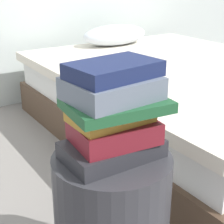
{
  "coord_description": "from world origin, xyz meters",
  "views": [
    {
      "loc": [
        -0.53,
        -0.82,
        1.03
      ],
      "look_at": [
        0.0,
        0.0,
        0.64
      ],
      "focal_mm": 58.32,
      "sensor_mm": 36.0,
      "label": 1
    }
  ],
  "objects_px": {
    "book_charcoal": "(111,149)",
    "book_forest": "(116,105)",
    "book_navy": "(114,70)",
    "book_maroon": "(114,131)",
    "book_ochre": "(110,115)",
    "side_table": "(112,224)",
    "book_slate": "(113,88)",
    "bed": "(181,98)"
  },
  "relations": [
    {
      "from": "book_charcoal",
      "to": "book_forest",
      "type": "xyz_separation_m",
      "value": [
        0.01,
        -0.02,
        0.15
      ]
    },
    {
      "from": "book_navy",
      "to": "book_maroon",
      "type": "bearing_deg",
      "value": -11.73
    },
    {
      "from": "book_maroon",
      "to": "book_ochre",
      "type": "bearing_deg",
      "value": 141.72
    },
    {
      "from": "side_table",
      "to": "book_forest",
      "type": "height_order",
      "value": "book_forest"
    },
    {
      "from": "book_charcoal",
      "to": "book_maroon",
      "type": "distance_m",
      "value": 0.06
    },
    {
      "from": "side_table",
      "to": "book_ochre",
      "type": "distance_m",
      "value": 0.38
    },
    {
      "from": "book_maroon",
      "to": "book_charcoal",
      "type": "bearing_deg",
      "value": 155.91
    },
    {
      "from": "book_ochre",
      "to": "book_forest",
      "type": "distance_m",
      "value": 0.04
    },
    {
      "from": "book_forest",
      "to": "book_maroon",
      "type": "bearing_deg",
      "value": 92.33
    },
    {
      "from": "book_maroon",
      "to": "book_ochre",
      "type": "distance_m",
      "value": 0.05
    },
    {
      "from": "book_forest",
      "to": "book_slate",
      "type": "relative_size",
      "value": 1.14
    },
    {
      "from": "book_ochre",
      "to": "book_forest",
      "type": "relative_size",
      "value": 0.81
    },
    {
      "from": "book_slate",
      "to": "book_navy",
      "type": "bearing_deg",
      "value": -51.74
    },
    {
      "from": "book_charcoal",
      "to": "book_navy",
      "type": "bearing_deg",
      "value": -33.53
    },
    {
      "from": "book_slate",
      "to": "book_navy",
      "type": "distance_m",
      "value": 0.05
    },
    {
      "from": "book_ochre",
      "to": "book_slate",
      "type": "xyz_separation_m",
      "value": [
        0.01,
        -0.01,
        0.08
      ]
    },
    {
      "from": "bed",
      "to": "book_maroon",
      "type": "height_order",
      "value": "bed"
    },
    {
      "from": "book_charcoal",
      "to": "book_navy",
      "type": "relative_size",
      "value": 1.16
    },
    {
      "from": "side_table",
      "to": "book_forest",
      "type": "xyz_separation_m",
      "value": [
        0.01,
        -0.01,
        0.42
      ]
    },
    {
      "from": "side_table",
      "to": "book_charcoal",
      "type": "height_order",
      "value": "book_charcoal"
    },
    {
      "from": "book_forest",
      "to": "book_navy",
      "type": "height_order",
      "value": "book_navy"
    },
    {
      "from": "book_maroon",
      "to": "book_ochre",
      "type": "xyz_separation_m",
      "value": [
        -0.01,
        0.01,
        0.05
      ]
    },
    {
      "from": "book_ochre",
      "to": "book_forest",
      "type": "bearing_deg",
      "value": -67.33
    },
    {
      "from": "book_charcoal",
      "to": "book_maroon",
      "type": "bearing_deg",
      "value": -29.5
    },
    {
      "from": "bed",
      "to": "book_forest",
      "type": "relative_size",
      "value": 7.11
    },
    {
      "from": "book_maroon",
      "to": "book_forest",
      "type": "bearing_deg",
      "value": -88.17
    },
    {
      "from": "bed",
      "to": "book_maroon",
      "type": "bearing_deg",
      "value": -142.55
    },
    {
      "from": "book_charcoal",
      "to": "book_forest",
      "type": "relative_size",
      "value": 1.03
    },
    {
      "from": "side_table",
      "to": "book_slate",
      "type": "xyz_separation_m",
      "value": [
        0.0,
        0.0,
        0.47
      ]
    },
    {
      "from": "book_charcoal",
      "to": "book_ochre",
      "type": "distance_m",
      "value": 0.11
    },
    {
      "from": "book_ochre",
      "to": "book_forest",
      "type": "xyz_separation_m",
      "value": [
        0.01,
        -0.02,
        0.04
      ]
    },
    {
      "from": "book_charcoal",
      "to": "book_navy",
      "type": "height_order",
      "value": "book_navy"
    },
    {
      "from": "bed",
      "to": "book_charcoal",
      "type": "bearing_deg",
      "value": -142.85
    },
    {
      "from": "side_table",
      "to": "book_maroon",
      "type": "relative_size",
      "value": 2.08
    },
    {
      "from": "side_table",
      "to": "book_charcoal",
      "type": "distance_m",
      "value": 0.27
    },
    {
      "from": "book_ochre",
      "to": "book_maroon",
      "type": "bearing_deg",
      "value": -43.87
    },
    {
      "from": "side_table",
      "to": "book_forest",
      "type": "distance_m",
      "value": 0.42
    },
    {
      "from": "book_forest",
      "to": "book_navy",
      "type": "xyz_separation_m",
      "value": [
        -0.0,
        0.01,
        0.1
      ]
    },
    {
      "from": "bed",
      "to": "book_charcoal",
      "type": "height_order",
      "value": "bed"
    },
    {
      "from": "side_table",
      "to": "book_slate",
      "type": "relative_size",
      "value": 2.01
    },
    {
      "from": "book_maroon",
      "to": "book_slate",
      "type": "bearing_deg",
      "value": 148.69
    },
    {
      "from": "book_forest",
      "to": "bed",
      "type": "bearing_deg",
      "value": 44.05
    }
  ]
}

